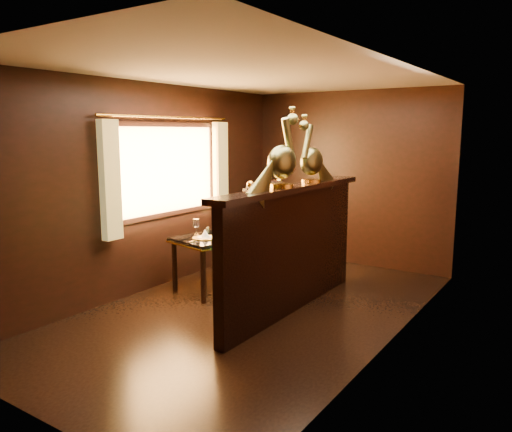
# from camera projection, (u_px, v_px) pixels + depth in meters

# --- Properties ---
(ground) EXTENTS (5.00, 5.00, 0.00)m
(ground) POSITION_uv_depth(u_px,v_px,m) (252.00, 311.00, 5.39)
(ground) COLOR black
(ground) RESTS_ON ground
(room_shell) EXTENTS (3.04, 5.04, 2.52)m
(room_shell) POSITION_uv_depth(u_px,v_px,m) (246.00, 164.00, 5.19)
(room_shell) COLOR black
(room_shell) RESTS_ON ground
(partition) EXTENTS (0.26, 2.70, 1.36)m
(partition) POSITION_uv_depth(u_px,v_px,m) (293.00, 246.00, 5.34)
(partition) COLOR black
(partition) RESTS_ON ground
(dining_table) EXTENTS (0.92, 1.27, 0.88)m
(dining_table) POSITION_uv_depth(u_px,v_px,m) (221.00, 240.00, 6.10)
(dining_table) COLOR black
(dining_table) RESTS_ON ground
(chair_left) EXTENTS (0.63, 0.65, 1.40)m
(chair_left) POSITION_uv_depth(u_px,v_px,m) (260.00, 238.00, 5.62)
(chair_left) COLOR black
(chair_left) RESTS_ON ground
(chair_right) EXTENTS (0.56, 0.58, 1.31)m
(chair_right) POSITION_uv_depth(u_px,v_px,m) (274.00, 237.00, 5.95)
(chair_right) COLOR black
(chair_right) RESTS_ON ground
(peacock_left) EXTENTS (0.26, 0.68, 0.81)m
(peacock_left) POSITION_uv_depth(u_px,v_px,m) (282.00, 147.00, 4.96)
(peacock_left) COLOR #1B5136
(peacock_left) RESTS_ON partition
(peacock_right) EXTENTS (0.23, 0.62, 0.74)m
(peacock_right) POSITION_uv_depth(u_px,v_px,m) (312.00, 149.00, 5.49)
(peacock_right) COLOR #1B5136
(peacock_right) RESTS_ON partition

